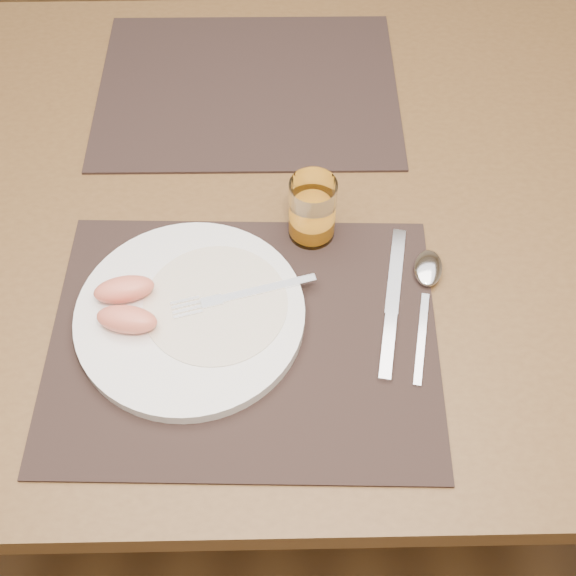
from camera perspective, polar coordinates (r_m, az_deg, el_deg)
The scene contains 11 objects.
ground at distance 1.61m, azimuth -1.08°, elevation -10.93°, with size 5.00×5.00×0.00m, color #55391D.
table at distance 1.04m, azimuth -1.65°, elevation 4.08°, with size 1.40×0.90×0.75m.
placemat_near at distance 0.84m, azimuth -3.50°, elevation -3.97°, with size 0.45×0.35×0.00m, color black.
placemat_far at distance 1.13m, azimuth -3.18°, elevation 15.48°, with size 0.45×0.35×0.00m, color black.
plate at distance 0.86m, azimuth -7.72°, elevation -2.12°, with size 0.27×0.27×0.02m, color white.
plate_dressing at distance 0.85m, azimuth -5.74°, elevation -1.22°, with size 0.17×0.17×0.00m.
fork at distance 0.85m, azimuth -4.47°, elevation -0.71°, with size 0.17×0.06×0.00m.
knife at distance 0.86m, azimuth 8.16°, elevation -1.98°, with size 0.06×0.22×0.01m.
spoon at distance 0.90m, azimuth 10.95°, elevation 0.79°, with size 0.06×0.19×0.01m.
juice_glass at distance 0.90m, azimuth 1.93°, elevation 6.03°, with size 0.06×0.06×0.09m.
grapefruit_wedges at distance 0.85m, azimuth -12.72°, elevation -1.25°, with size 0.08×0.09×0.03m.
Camera 1 is at (0.02, -0.65, 1.48)m, focal length 45.00 mm.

